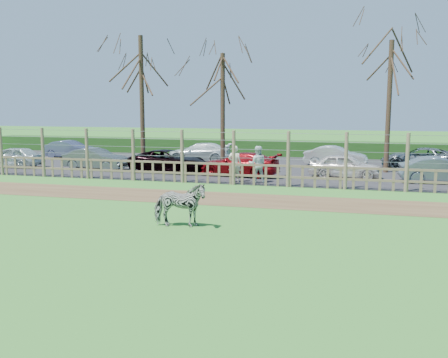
% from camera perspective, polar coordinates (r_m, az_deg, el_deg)
% --- Properties ---
extents(ground, '(120.00, 120.00, 0.00)m').
position_cam_1_polar(ground, '(15.52, -5.98, -5.20)').
color(ground, '#539542').
rests_on(ground, ground).
extents(dirt_strip, '(34.00, 2.80, 0.01)m').
position_cam_1_polar(dirt_strip, '(19.69, -1.32, -2.21)').
color(dirt_strip, brown).
rests_on(dirt_strip, ground).
extents(asphalt, '(44.00, 13.00, 0.04)m').
position_cam_1_polar(asphalt, '(29.31, 4.14, 1.34)').
color(asphalt, '#232326').
rests_on(asphalt, ground).
extents(hedge, '(46.00, 2.00, 1.10)m').
position_cam_1_polar(hedge, '(36.12, 6.23, 3.51)').
color(hedge, '#1E4716').
rests_on(hedge, ground).
extents(fence, '(30.16, 0.16, 2.50)m').
position_cam_1_polar(fence, '(22.91, 1.12, 1.33)').
color(fence, brown).
rests_on(fence, ground).
extents(tree_left, '(4.80, 4.80, 7.88)m').
position_cam_1_polar(tree_left, '(29.18, -9.44, 12.23)').
color(tree_left, '#3D2B1E').
rests_on(tree_left, ground).
extents(tree_mid, '(4.80, 4.80, 6.83)m').
position_cam_1_polar(tree_mid, '(28.58, -0.15, 10.92)').
color(tree_mid, '#3D2B1E').
rests_on(tree_mid, ground).
extents(tree_right, '(4.80, 4.80, 7.35)m').
position_cam_1_polar(tree_right, '(28.16, 18.48, 11.29)').
color(tree_right, '#3D2B1E').
rests_on(tree_right, ground).
extents(zebra, '(1.73, 1.03, 1.37)m').
position_cam_1_polar(zebra, '(15.05, -5.10, -2.96)').
color(zebra, gray).
rests_on(zebra, ground).
extents(visitor_a, '(0.63, 0.41, 1.72)m').
position_cam_1_polar(visitor_a, '(23.49, 1.24, 1.75)').
color(visitor_a, beige).
rests_on(visitor_a, asphalt).
extents(visitor_b, '(0.93, 0.78, 1.72)m').
position_cam_1_polar(visitor_b, '(23.37, 3.83, 1.70)').
color(visitor_b, silver).
rests_on(visitor_b, asphalt).
extents(car_0, '(3.58, 1.57, 1.20)m').
position_cam_1_polar(car_0, '(31.60, -22.95, 2.34)').
color(car_0, silver).
rests_on(car_0, asphalt).
extents(car_1, '(3.69, 1.42, 1.20)m').
position_cam_1_polar(car_1, '(28.93, -14.48, 2.24)').
color(car_1, '#566160').
rests_on(car_1, asphalt).
extents(car_2, '(4.48, 2.37, 1.20)m').
position_cam_1_polar(car_2, '(27.17, -6.32, 2.06)').
color(car_2, black).
rests_on(car_2, asphalt).
extents(car_3, '(4.31, 2.17, 1.20)m').
position_cam_1_polar(car_3, '(25.57, 1.78, 1.71)').
color(car_3, maroon).
rests_on(car_3, asphalt).
extents(car_4, '(3.63, 1.72, 1.20)m').
position_cam_1_polar(car_4, '(25.52, 13.69, 1.46)').
color(car_4, silver).
rests_on(car_4, asphalt).
extents(car_5, '(3.71, 1.48, 1.20)m').
position_cam_1_polar(car_5, '(25.31, 23.48, 0.94)').
color(car_5, slate).
rests_on(car_5, asphalt).
extents(car_7, '(3.65, 1.28, 1.20)m').
position_cam_1_polar(car_7, '(35.44, -17.16, 3.24)').
color(car_7, '#4D5472').
rests_on(car_7, asphalt).
extents(car_9, '(4.29, 2.10, 1.20)m').
position_cam_1_polar(car_9, '(31.90, -2.85, 3.06)').
color(car_9, white).
rests_on(car_9, asphalt).
extents(car_11, '(3.75, 1.64, 1.20)m').
position_cam_1_polar(car_11, '(30.08, 12.63, 2.53)').
color(car_11, silver).
rests_on(car_11, asphalt).
extents(car_12, '(4.53, 2.50, 1.20)m').
position_cam_1_polar(car_12, '(30.50, 21.50, 2.23)').
color(car_12, '#535D63').
rests_on(car_12, asphalt).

